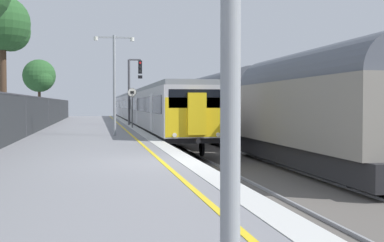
{
  "coord_description": "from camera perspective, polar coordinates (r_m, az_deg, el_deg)",
  "views": [
    {
      "loc": [
        -2.12,
        -13.72,
        1.58
      ],
      "look_at": [
        1.82,
        7.11,
        0.88
      ],
      "focal_mm": 47.51,
      "sensor_mm": 36.0,
      "label": 1
    }
  ],
  "objects": [
    {
      "name": "commuter_train_at_platform",
      "position": [
        51.53,
        -6.02,
        1.54
      ],
      "size": [
        2.83,
        60.67,
        3.81
      ],
      "color": "#B7B7BC",
      "rests_on": "ground"
    },
    {
      "name": "background_tree_left",
      "position": [
        30.47,
        -20.29,
        9.9
      ],
      "size": [
        3.03,
        3.07,
        7.57
      ],
      "color": "#473323",
      "rests_on": "ground"
    },
    {
      "name": "signal_gantry",
      "position": [
        39.01,
        -6.69,
        4.17
      ],
      "size": [
        1.1,
        0.24,
        5.02
      ],
      "color": "#47474C",
      "rests_on": "ground"
    },
    {
      "name": "ground",
      "position": [
        14.68,
        8.38,
        -6.7
      ],
      "size": [
        17.4,
        110.0,
        1.21
      ],
      "color": "gray"
    },
    {
      "name": "speed_limit_sign",
      "position": [
        34.16,
        -6.74,
        2.08
      ],
      "size": [
        0.59,
        0.08,
        2.66
      ],
      "color": "#59595B",
      "rests_on": "ground"
    },
    {
      "name": "platform_lamp_mid",
      "position": [
        25.81,
        -8.71,
        5.04
      ],
      "size": [
        2.0,
        0.2,
        5.02
      ],
      "color": "#93999E",
      "rests_on": "ground"
    },
    {
      "name": "background_tree_centre",
      "position": [
        53.37,
        -16.72,
        4.78
      ],
      "size": [
        3.28,
        3.34,
        6.09
      ],
      "color": "#473323",
      "rests_on": "ground"
    },
    {
      "name": "freight_train_adjacent_track",
      "position": [
        33.22,
        3.62,
        1.77
      ],
      "size": [
        2.6,
        40.55,
        4.59
      ],
      "color": "#232326",
      "rests_on": "ground"
    }
  ]
}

